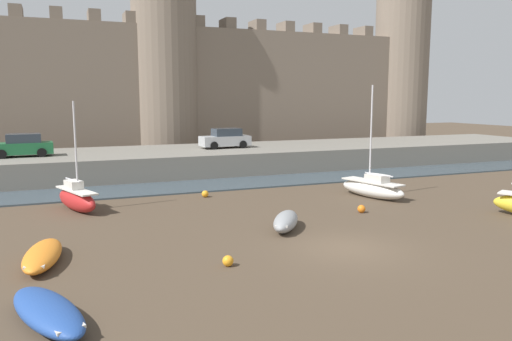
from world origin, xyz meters
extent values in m
plane|color=#4C3D2D|center=(0.00, 0.00, 0.00)|extent=(160.00, 160.00, 0.00)
cube|color=#3D4C56|center=(0.00, 15.79, 0.05)|extent=(80.00, 4.50, 0.10)
cube|color=slate|center=(0.00, 23.04, 0.89)|extent=(69.51, 10.00, 1.79)
cube|color=#7A6B5B|center=(0.00, 34.18, 6.46)|extent=(57.51, 2.80, 12.93)
cylinder|color=#7A6B5B|center=(0.00, 34.18, 9.32)|extent=(6.38, 6.38, 18.64)
cylinder|color=#7A6B5B|center=(28.75, 34.18, 9.32)|extent=(6.38, 6.38, 18.64)
cube|color=#746557|center=(-13.23, 34.18, 13.48)|extent=(1.10, 2.52, 1.10)
cube|color=#746557|center=(-9.92, 34.18, 13.48)|extent=(1.10, 2.52, 1.10)
cube|color=#746557|center=(-6.61, 34.18, 13.48)|extent=(1.10, 2.52, 1.10)
cube|color=#746557|center=(-3.31, 34.18, 13.48)|extent=(1.10, 2.52, 1.10)
cube|color=#746557|center=(3.31, 34.18, 13.48)|extent=(1.10, 2.52, 1.10)
cube|color=#746557|center=(6.61, 34.18, 13.48)|extent=(1.10, 2.52, 1.10)
cube|color=#746557|center=(9.92, 34.18, 13.48)|extent=(1.10, 2.52, 1.10)
cube|color=#746557|center=(13.23, 34.18, 13.48)|extent=(1.10, 2.52, 1.10)
cube|color=#746557|center=(16.53, 34.18, 13.48)|extent=(1.10, 2.52, 1.10)
cube|color=#746557|center=(19.84, 34.18, 13.48)|extent=(1.10, 2.52, 1.10)
cube|color=#746557|center=(23.15, 34.18, 13.48)|extent=(1.10, 2.52, 1.10)
ellipsoid|color=gray|center=(-1.05, 3.54, 0.40)|extent=(2.55, 3.10, 0.79)
ellipsoid|color=silver|center=(-1.05, 3.54, 0.46)|extent=(2.05, 2.52, 0.44)
cube|color=beige|center=(-0.92, 3.73, 0.50)|extent=(0.82, 0.65, 0.06)
cube|color=beige|center=(-1.71, 2.56, 0.48)|extent=(0.62, 0.54, 0.08)
ellipsoid|color=orange|center=(-11.16, 2.55, 0.32)|extent=(1.75, 4.00, 0.63)
ellipsoid|color=gold|center=(-11.16, 2.55, 0.38)|extent=(1.39, 3.27, 0.35)
cube|color=beige|center=(-11.12, 2.84, 0.42)|extent=(1.04, 0.35, 0.06)
cube|color=beige|center=(-11.38, 1.06, 0.40)|extent=(0.69, 0.37, 0.08)
ellipsoid|color=silver|center=(6.95, 8.36, 0.50)|extent=(2.35, 4.75, 0.99)
cube|color=silver|center=(6.95, 8.36, 0.95)|extent=(2.03, 4.17, 0.08)
cube|color=silver|center=(7.03, 8.02, 1.21)|extent=(1.11, 1.45, 0.44)
cylinder|color=silver|center=(6.89, 8.58, 3.83)|extent=(0.10, 0.10, 5.68)
cylinder|color=silver|center=(7.06, 7.91, 1.44)|extent=(0.58, 2.02, 0.08)
ellipsoid|color=#234793|center=(-10.94, -2.69, 0.32)|extent=(2.54, 4.17, 0.65)
ellipsoid|color=blue|center=(-10.94, -2.69, 0.38)|extent=(2.03, 3.40, 0.36)
cube|color=beige|center=(-11.04, -2.41, 0.42)|extent=(1.09, 0.55, 0.06)
cube|color=beige|center=(-10.42, -4.15, 0.40)|extent=(0.76, 0.50, 0.08)
ellipsoid|color=red|center=(-9.65, 11.17, 0.57)|extent=(2.33, 4.24, 1.14)
cube|color=silver|center=(-9.65, 11.17, 1.10)|extent=(2.02, 3.72, 0.08)
cube|color=silver|center=(-9.76, 11.47, 1.36)|extent=(0.99, 1.31, 0.44)
cylinder|color=silver|center=(-9.58, 10.98, 3.45)|extent=(0.10, 0.10, 4.63)
cylinder|color=silver|center=(-9.79, 11.57, 1.59)|extent=(0.70, 1.78, 0.08)
sphere|color=orange|center=(4.06, 5.14, 0.21)|extent=(0.41, 0.41, 0.41)
sphere|color=orange|center=(-2.35, 12.13, 0.21)|extent=(0.41, 0.41, 0.41)
sphere|color=orange|center=(-5.07, -0.20, 0.20)|extent=(0.40, 0.40, 0.40)
cube|color=#B2B5B7|center=(2.56, 23.11, 2.39)|extent=(4.18, 1.90, 0.80)
cube|color=#2D3842|center=(2.71, 23.11, 3.09)|extent=(2.32, 1.60, 0.64)
cylinder|color=black|center=(1.33, 22.20, 2.11)|extent=(0.65, 0.21, 0.64)
cylinder|color=black|center=(1.25, 23.89, 2.11)|extent=(0.65, 0.21, 0.64)
cylinder|color=black|center=(3.87, 22.32, 2.11)|extent=(0.65, 0.21, 0.64)
cylinder|color=black|center=(3.79, 24.02, 2.11)|extent=(0.65, 0.21, 0.64)
cube|color=#1E6638|center=(-12.80, 22.51, 2.39)|extent=(4.18, 1.90, 0.80)
cube|color=#2D3842|center=(-12.65, 22.51, 3.09)|extent=(2.32, 1.60, 0.64)
cylinder|color=black|center=(-14.03, 21.59, 2.11)|extent=(0.65, 0.21, 0.64)
cylinder|color=black|center=(-14.11, 23.29, 2.11)|extent=(0.65, 0.21, 0.64)
cylinder|color=black|center=(-11.49, 21.72, 2.11)|extent=(0.65, 0.21, 0.64)
cylinder|color=black|center=(-11.57, 23.42, 2.11)|extent=(0.65, 0.21, 0.64)
camera|label=1|loc=(-10.47, -16.34, 5.91)|focal=35.00mm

